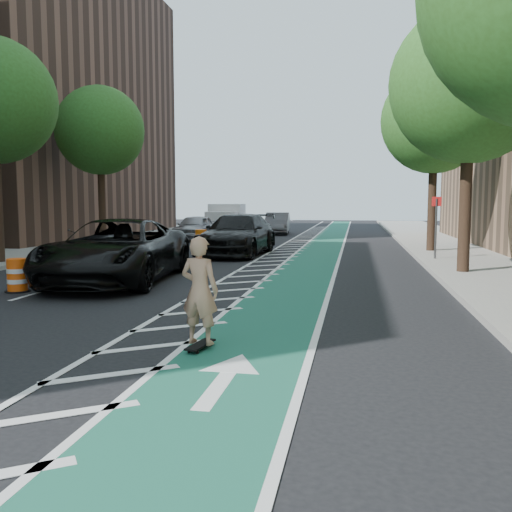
% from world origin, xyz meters
% --- Properties ---
extents(ground, '(120.00, 120.00, 0.00)m').
position_xyz_m(ground, '(0.00, 0.00, 0.00)').
color(ground, black).
rests_on(ground, ground).
extents(bike_lane, '(2.00, 90.00, 0.01)m').
position_xyz_m(bike_lane, '(3.00, 10.00, 0.01)').
color(bike_lane, '#1B614D').
rests_on(bike_lane, ground).
extents(buffer_strip, '(1.40, 90.00, 0.01)m').
position_xyz_m(buffer_strip, '(1.50, 10.00, 0.01)').
color(buffer_strip, silver).
rests_on(buffer_strip, ground).
extents(sidewalk_right, '(5.00, 90.00, 0.15)m').
position_xyz_m(sidewalk_right, '(9.50, 10.00, 0.07)').
color(sidewalk_right, gray).
rests_on(sidewalk_right, ground).
extents(curb_right, '(0.12, 90.00, 0.16)m').
position_xyz_m(curb_right, '(7.05, 10.00, 0.08)').
color(curb_right, gray).
rests_on(curb_right, ground).
extents(curb_left, '(0.12, 90.00, 0.16)m').
position_xyz_m(curb_left, '(-7.05, 10.00, 0.08)').
color(curb_left, gray).
rests_on(curb_left, ground).
extents(building_left_far, '(14.00, 22.00, 18.00)m').
position_xyz_m(building_left_far, '(-17.50, 24.00, 9.00)').
color(building_left_far, brown).
rests_on(building_left_far, ground).
extents(tree_r_c, '(4.20, 4.20, 7.90)m').
position_xyz_m(tree_r_c, '(7.90, 8.00, 5.77)').
color(tree_r_c, '#382619').
rests_on(tree_r_c, ground).
extents(tree_r_d, '(4.20, 4.20, 7.90)m').
position_xyz_m(tree_r_d, '(7.90, 16.00, 5.77)').
color(tree_r_d, '#382619').
rests_on(tree_r_d, ground).
extents(tree_l_d, '(4.20, 4.20, 7.90)m').
position_xyz_m(tree_l_d, '(-7.90, 16.00, 5.77)').
color(tree_l_d, '#382619').
rests_on(tree_l_d, ground).
extents(sign_post, '(0.35, 0.08, 2.47)m').
position_xyz_m(sign_post, '(7.60, 12.00, 1.35)').
color(sign_post, '#4C4C4C').
rests_on(sign_post, ground).
extents(skateboard, '(0.32, 0.73, 0.10)m').
position_xyz_m(skateboard, '(2.30, -1.38, 0.08)').
color(skateboard, black).
rests_on(skateboard, ground).
extents(skateboarder, '(0.67, 0.50, 1.66)m').
position_xyz_m(skateboarder, '(2.30, -1.38, 0.93)').
color(skateboarder, tan).
rests_on(skateboarder, skateboard).
extents(suv_near, '(3.54, 6.71, 1.80)m').
position_xyz_m(suv_near, '(-2.05, 5.11, 0.90)').
color(suv_near, black).
rests_on(suv_near, ground).
extents(suv_far, '(2.78, 6.19, 1.76)m').
position_xyz_m(suv_far, '(-0.40, 13.59, 0.88)').
color(suv_far, black).
rests_on(suv_far, ground).
extents(car_silver, '(1.98, 4.54, 1.52)m').
position_xyz_m(car_silver, '(-4.85, 21.93, 0.76)').
color(car_silver, '#A2A1A6').
rests_on(car_silver, ground).
extents(car_grey, '(1.98, 4.76, 1.53)m').
position_xyz_m(car_grey, '(-0.90, 29.05, 0.77)').
color(car_grey, '#545358').
rests_on(car_grey, ground).
extents(box_truck, '(2.65, 5.28, 2.14)m').
position_xyz_m(box_truck, '(-4.89, 29.99, 0.98)').
color(box_truck, white).
rests_on(box_truck, ground).
extents(barrel_a, '(0.62, 0.62, 0.85)m').
position_xyz_m(barrel_a, '(-3.80, 3.00, 0.40)').
color(barrel_a, '#FF570D').
rests_on(barrel_a, ground).
extents(barrel_b, '(0.70, 0.70, 0.96)m').
position_xyz_m(barrel_b, '(-1.80, 9.50, 0.45)').
color(barrel_b, '#FF4B0D').
rests_on(barrel_b, ground).
extents(barrel_c, '(0.70, 0.70, 0.95)m').
position_xyz_m(barrel_c, '(-2.79, 16.10, 0.45)').
color(barrel_c, orange).
rests_on(barrel_c, ground).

